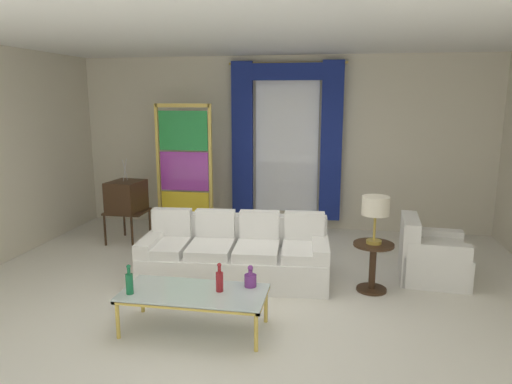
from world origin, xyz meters
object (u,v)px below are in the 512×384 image
at_px(coffee_table, 194,295).
at_px(table_lamp_brass, 376,208).
at_px(armchair_white, 429,258).
at_px(peacock_figurine, 206,230).
at_px(bottle_crystal_tall, 250,279).
at_px(stained_glass_divider, 184,174).
at_px(round_side_table, 373,263).
at_px(vintage_tv, 126,198).
at_px(bottle_blue_decanter, 129,282).
at_px(couch_white_long, 236,256).
at_px(bottle_amber_squat, 220,280).

bearing_deg(coffee_table, table_lamp_brass, 35.89).
relative_size(armchair_white, peacock_figurine, 1.46).
bearing_deg(armchair_white, bottle_crystal_tall, -141.82).
height_order(stained_glass_divider, table_lamp_brass, stained_glass_divider).
bearing_deg(coffee_table, round_side_table, 35.89).
xyz_separation_m(bottle_crystal_tall, vintage_tv, (-2.47, 2.42, 0.24)).
bearing_deg(armchair_white, coffee_table, -144.56).
bearing_deg(round_side_table, coffee_table, -144.11).
relative_size(coffee_table, armchair_white, 1.63).
xyz_separation_m(bottle_blue_decanter, round_side_table, (2.41, 1.47, -0.17)).
xyz_separation_m(coffee_table, table_lamp_brass, (1.82, 1.31, 0.65)).
bearing_deg(armchair_white, peacock_figurine, 163.61).
distance_m(coffee_table, bottle_blue_decanter, 0.64).
bearing_deg(round_side_table, bottle_crystal_tall, -139.78).
height_order(peacock_figurine, table_lamp_brass, table_lamp_brass).
height_order(bottle_crystal_tall, armchair_white, armchair_white).
bearing_deg(bottle_crystal_tall, vintage_tv, 135.60).
relative_size(vintage_tv, stained_glass_divider, 0.61).
bearing_deg(table_lamp_brass, armchair_white, 34.31).
height_order(couch_white_long, bottle_blue_decanter, couch_white_long).
xyz_separation_m(armchair_white, peacock_figurine, (-3.23, 0.95, -0.07)).
height_order(bottle_amber_squat, peacock_figurine, bottle_amber_squat).
distance_m(bottle_blue_decanter, stained_glass_divider, 3.38).
distance_m(stained_glass_divider, round_side_table, 3.53).
relative_size(vintage_tv, round_side_table, 2.26).
bearing_deg(bottle_crystal_tall, peacock_figurine, 115.42).
distance_m(bottle_blue_decanter, bottle_crystal_tall, 1.19).
xyz_separation_m(bottle_amber_squat, armchair_white, (2.30, 1.76, -0.24)).
relative_size(coffee_table, bottle_amber_squat, 4.88).
relative_size(bottle_amber_squat, vintage_tv, 0.22).
bearing_deg(coffee_table, peacock_figurine, 103.78).
relative_size(armchair_white, table_lamp_brass, 1.54).
bearing_deg(armchair_white, bottle_amber_squat, -142.55).
bearing_deg(peacock_figurine, round_side_table, -30.20).
bearing_deg(couch_white_long, stained_glass_divider, 125.78).
xyz_separation_m(peacock_figurine, table_lamp_brass, (2.49, -1.45, 0.81)).
bearing_deg(bottle_amber_squat, armchair_white, 37.45).
bearing_deg(table_lamp_brass, bottle_blue_decanter, -148.63).
bearing_deg(bottle_crystal_tall, stained_glass_divider, 119.66).
bearing_deg(bottle_crystal_tall, armchair_white, 38.18).
bearing_deg(bottle_blue_decanter, coffee_table, 14.80).
xyz_separation_m(bottle_blue_decanter, bottle_crystal_tall, (1.13, 0.38, -0.04)).
bearing_deg(round_side_table, peacock_figurine, 149.80).
distance_m(vintage_tv, armchair_white, 4.59).
xyz_separation_m(bottle_crystal_tall, stained_glass_divider, (-1.66, 2.91, 0.57)).
relative_size(couch_white_long, bottle_blue_decanter, 7.98).
distance_m(couch_white_long, armchair_white, 2.47).
height_order(couch_white_long, round_side_table, couch_white_long).
relative_size(coffee_table, bottle_crystal_tall, 6.36).
distance_m(couch_white_long, bottle_amber_squat, 1.39).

